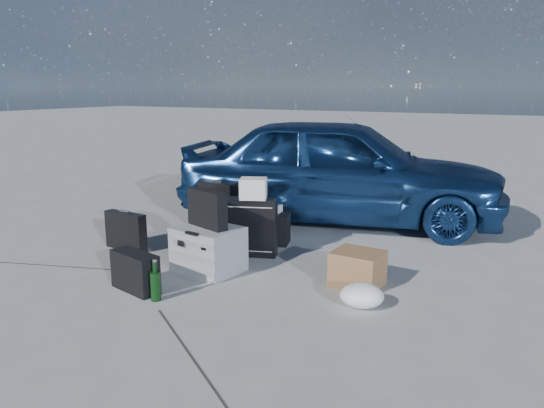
{
  "coord_description": "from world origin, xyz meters",
  "views": [
    {
      "loc": [
        2.75,
        -3.57,
        1.64
      ],
      "look_at": [
        0.34,
        0.85,
        0.51
      ],
      "focal_mm": 35.0,
      "sensor_mm": 36.0,
      "label": 1
    }
  ],
  "objects_px": {
    "duffel_bag": "(259,228)",
    "briefcase": "(126,231)",
    "suitcase_left": "(218,208)",
    "car": "(340,169)",
    "green_bottle": "(155,281)",
    "suitcase_right": "(252,227)",
    "pelican_case": "(209,249)",
    "cardboard_box": "(358,269)"
  },
  "relations": [
    {
      "from": "briefcase",
      "to": "suitcase_left",
      "type": "distance_m",
      "value": 1.09
    },
    {
      "from": "green_bottle",
      "to": "car",
      "type": "bearing_deg",
      "value": 83.51
    },
    {
      "from": "car",
      "to": "green_bottle",
      "type": "height_order",
      "value": "car"
    },
    {
      "from": "car",
      "to": "suitcase_left",
      "type": "bearing_deg",
      "value": 123.92
    },
    {
      "from": "cardboard_box",
      "to": "green_bottle",
      "type": "xyz_separation_m",
      "value": [
        -1.27,
        -1.06,
        0.01
      ]
    },
    {
      "from": "suitcase_right",
      "to": "duffel_bag",
      "type": "xyz_separation_m",
      "value": [
        -0.16,
        0.41,
        -0.13
      ]
    },
    {
      "from": "briefcase",
      "to": "cardboard_box",
      "type": "bearing_deg",
      "value": 8.31
    },
    {
      "from": "pelican_case",
      "to": "green_bottle",
      "type": "distance_m",
      "value": 0.76
    },
    {
      "from": "suitcase_right",
      "to": "cardboard_box",
      "type": "distance_m",
      "value": 1.23
    },
    {
      "from": "suitcase_left",
      "to": "suitcase_right",
      "type": "relative_size",
      "value": 1.02
    },
    {
      "from": "pelican_case",
      "to": "suitcase_right",
      "type": "distance_m",
      "value": 0.59
    },
    {
      "from": "pelican_case",
      "to": "cardboard_box",
      "type": "relative_size",
      "value": 1.4
    },
    {
      "from": "duffel_bag",
      "to": "car",
      "type": "bearing_deg",
      "value": 53.76
    },
    {
      "from": "duffel_bag",
      "to": "briefcase",
      "type": "bearing_deg",
      "value": -159.05
    },
    {
      "from": "suitcase_left",
      "to": "green_bottle",
      "type": "bearing_deg",
      "value": -67.05
    },
    {
      "from": "suitcase_right",
      "to": "green_bottle",
      "type": "xyz_separation_m",
      "value": [
        -0.08,
        -1.34,
        -0.13
      ]
    },
    {
      "from": "cardboard_box",
      "to": "briefcase",
      "type": "bearing_deg",
      "value": -176.05
    },
    {
      "from": "green_bottle",
      "to": "suitcase_right",
      "type": "bearing_deg",
      "value": 86.41
    },
    {
      "from": "car",
      "to": "cardboard_box",
      "type": "bearing_deg",
      "value": -168.5
    },
    {
      "from": "pelican_case",
      "to": "cardboard_box",
      "type": "height_order",
      "value": "pelican_case"
    },
    {
      "from": "briefcase",
      "to": "cardboard_box",
      "type": "height_order",
      "value": "briefcase"
    },
    {
      "from": "suitcase_left",
      "to": "suitcase_right",
      "type": "bearing_deg",
      "value": -31.75
    },
    {
      "from": "pelican_case",
      "to": "suitcase_left",
      "type": "height_order",
      "value": "suitcase_left"
    },
    {
      "from": "car",
      "to": "briefcase",
      "type": "relative_size",
      "value": 7.72
    },
    {
      "from": "suitcase_left",
      "to": "briefcase",
      "type": "bearing_deg",
      "value": -112.85
    },
    {
      "from": "briefcase",
      "to": "duffel_bag",
      "type": "distance_m",
      "value": 1.37
    },
    {
      "from": "duffel_bag",
      "to": "green_bottle",
      "type": "bearing_deg",
      "value": -105.05
    },
    {
      "from": "briefcase",
      "to": "suitcase_right",
      "type": "relative_size",
      "value": 0.86
    },
    {
      "from": "briefcase",
      "to": "duffel_bag",
      "type": "bearing_deg",
      "value": 42.98
    },
    {
      "from": "briefcase",
      "to": "green_bottle",
      "type": "relative_size",
      "value": 1.55
    },
    {
      "from": "briefcase",
      "to": "duffel_bag",
      "type": "relative_size",
      "value": 0.77
    },
    {
      "from": "car",
      "to": "duffel_bag",
      "type": "height_order",
      "value": "car"
    },
    {
      "from": "suitcase_left",
      "to": "duffel_bag",
      "type": "relative_size",
      "value": 0.91
    },
    {
      "from": "car",
      "to": "cardboard_box",
      "type": "distance_m",
      "value": 2.21
    },
    {
      "from": "briefcase",
      "to": "suitcase_left",
      "type": "bearing_deg",
      "value": 68.57
    },
    {
      "from": "pelican_case",
      "to": "suitcase_left",
      "type": "distance_m",
      "value": 1.28
    },
    {
      "from": "pelican_case",
      "to": "green_bottle",
      "type": "relative_size",
      "value": 1.74
    },
    {
      "from": "cardboard_box",
      "to": "pelican_case",
      "type": "bearing_deg",
      "value": -167.31
    },
    {
      "from": "briefcase",
      "to": "suitcase_left",
      "type": "xyz_separation_m",
      "value": [
        0.47,
        0.98,
        0.1
      ]
    },
    {
      "from": "green_bottle",
      "to": "briefcase",
      "type": "bearing_deg",
      "value": 142.34
    },
    {
      "from": "suitcase_right",
      "to": "cardboard_box",
      "type": "bearing_deg",
      "value": -33.04
    },
    {
      "from": "duffel_bag",
      "to": "cardboard_box",
      "type": "distance_m",
      "value": 1.52
    }
  ]
}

